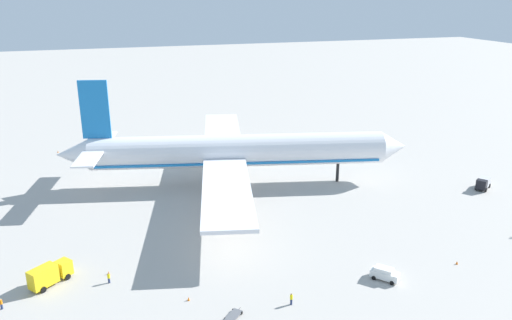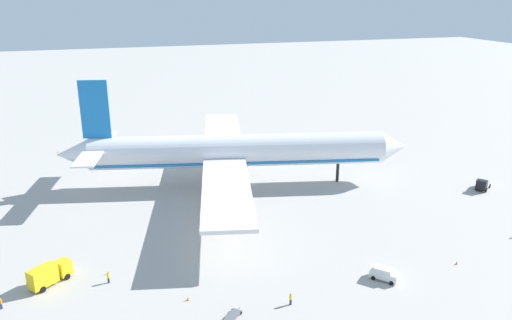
{
  "view_description": "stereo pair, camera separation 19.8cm",
  "coord_description": "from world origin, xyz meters",
  "px_view_note": "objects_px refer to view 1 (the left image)",
  "views": [
    {
      "loc": [
        -28.84,
        -102.96,
        41.82
      ],
      "look_at": [
        4.7,
        2.05,
        4.64
      ],
      "focal_mm": 35.52,
      "sensor_mm": 36.0,
      "label": 1
    },
    {
      "loc": [
        -28.65,
        -103.02,
        41.82
      ],
      "look_at": [
        4.7,
        2.05,
        4.64
      ],
      "focal_mm": 35.52,
      "sensor_mm": 36.0,
      "label": 2
    }
  ],
  "objects_px": {
    "ground_worker_0": "(109,278)",
    "traffic_cone_2": "(109,273)",
    "baggage_cart_0": "(233,315)",
    "traffic_cone_3": "(189,299)",
    "airliner": "(233,151)",
    "traffic_cone_4": "(58,152)",
    "service_van": "(385,273)",
    "ground_worker_1": "(291,299)",
    "service_truck_0": "(483,183)",
    "service_truck_1": "(49,274)",
    "ground_worker_2": "(1,304)",
    "traffic_cone_1": "(457,263)"
  },
  "relations": [
    {
      "from": "baggage_cart_0",
      "to": "traffic_cone_3",
      "type": "bearing_deg",
      "value": 131.61
    },
    {
      "from": "ground_worker_1",
      "to": "traffic_cone_4",
      "type": "bearing_deg",
      "value": 112.35
    },
    {
      "from": "service_van",
      "to": "service_truck_0",
      "type": "bearing_deg",
      "value": 32.61
    },
    {
      "from": "baggage_cart_0",
      "to": "service_van",
      "type": "bearing_deg",
      "value": 4.89
    },
    {
      "from": "traffic_cone_2",
      "to": "traffic_cone_3",
      "type": "relative_size",
      "value": 1.0
    },
    {
      "from": "traffic_cone_1",
      "to": "service_truck_0",
      "type": "bearing_deg",
      "value": 43.42
    },
    {
      "from": "service_truck_1",
      "to": "traffic_cone_3",
      "type": "distance_m",
      "value": 21.61
    },
    {
      "from": "service_van",
      "to": "baggage_cart_0",
      "type": "height_order",
      "value": "service_van"
    },
    {
      "from": "service_van",
      "to": "traffic_cone_2",
      "type": "xyz_separation_m",
      "value": [
        -39.92,
        14.21,
        -0.76
      ]
    },
    {
      "from": "ground_worker_0",
      "to": "traffic_cone_1",
      "type": "xyz_separation_m",
      "value": [
        53.45,
        -11.34,
        -0.59
      ]
    },
    {
      "from": "baggage_cart_0",
      "to": "ground_worker_1",
      "type": "relative_size",
      "value": 1.72
    },
    {
      "from": "baggage_cart_0",
      "to": "traffic_cone_2",
      "type": "distance_m",
      "value": 22.53
    },
    {
      "from": "airliner",
      "to": "service_van",
      "type": "distance_m",
      "value": 47.21
    },
    {
      "from": "traffic_cone_1",
      "to": "traffic_cone_3",
      "type": "height_order",
      "value": "same"
    },
    {
      "from": "traffic_cone_2",
      "to": "service_truck_0",
      "type": "bearing_deg",
      "value": 8.26
    },
    {
      "from": "baggage_cart_0",
      "to": "ground_worker_0",
      "type": "distance_m",
      "value": 20.82
    },
    {
      "from": "airliner",
      "to": "traffic_cone_3",
      "type": "distance_m",
      "value": 46.07
    },
    {
      "from": "baggage_cart_0",
      "to": "traffic_cone_3",
      "type": "distance_m",
      "value": 7.59
    },
    {
      "from": "ground_worker_0",
      "to": "traffic_cone_1",
      "type": "distance_m",
      "value": 54.64
    },
    {
      "from": "service_truck_1",
      "to": "ground_worker_1",
      "type": "relative_size",
      "value": 3.61
    },
    {
      "from": "traffic_cone_1",
      "to": "traffic_cone_2",
      "type": "distance_m",
      "value": 55.2
    },
    {
      "from": "airliner",
      "to": "ground_worker_0",
      "type": "relative_size",
      "value": 45.22
    },
    {
      "from": "ground_worker_0",
      "to": "ground_worker_1",
      "type": "distance_m",
      "value": 27.57
    },
    {
      "from": "traffic_cone_2",
      "to": "traffic_cone_3",
      "type": "xyz_separation_m",
      "value": [
        10.52,
        -10.62,
        0.0
      ]
    },
    {
      "from": "baggage_cart_0",
      "to": "ground_worker_1",
      "type": "height_order",
      "value": "ground_worker_1"
    },
    {
      "from": "ground_worker_2",
      "to": "service_truck_0",
      "type": "bearing_deg",
      "value": 9.85
    },
    {
      "from": "service_truck_1",
      "to": "ground_worker_0",
      "type": "bearing_deg",
      "value": -15.06
    },
    {
      "from": "baggage_cart_0",
      "to": "ground_worker_1",
      "type": "distance_m",
      "value": 8.52
    },
    {
      "from": "service_van",
      "to": "ground_worker_2",
      "type": "relative_size",
      "value": 2.68
    },
    {
      "from": "service_truck_0",
      "to": "traffic_cone_3",
      "type": "bearing_deg",
      "value": -162.3
    },
    {
      "from": "baggage_cart_0",
      "to": "traffic_cone_3",
      "type": "height_order",
      "value": "traffic_cone_3"
    },
    {
      "from": "traffic_cone_4",
      "to": "airliner",
      "type": "bearing_deg",
      "value": -43.48
    },
    {
      "from": "airliner",
      "to": "ground_worker_2",
      "type": "bearing_deg",
      "value": -140.13
    },
    {
      "from": "airliner",
      "to": "ground_worker_0",
      "type": "bearing_deg",
      "value": -130.38
    },
    {
      "from": "service_truck_1",
      "to": "service_van",
      "type": "height_order",
      "value": "service_truck_1"
    },
    {
      "from": "service_truck_1",
      "to": "traffic_cone_2",
      "type": "bearing_deg",
      "value": 1.62
    },
    {
      "from": "ground_worker_1",
      "to": "service_truck_1",
      "type": "bearing_deg",
      "value": 154.14
    },
    {
      "from": "baggage_cart_0",
      "to": "service_truck_0",
      "type": "bearing_deg",
      "value": 23.34
    },
    {
      "from": "ground_worker_0",
      "to": "traffic_cone_2",
      "type": "distance_m",
      "value": 2.56
    },
    {
      "from": "service_truck_0",
      "to": "service_truck_1",
      "type": "relative_size",
      "value": 0.82
    },
    {
      "from": "baggage_cart_0",
      "to": "traffic_cone_4",
      "type": "distance_m",
      "value": 88.4
    },
    {
      "from": "service_van",
      "to": "traffic_cone_2",
      "type": "bearing_deg",
      "value": 160.4
    },
    {
      "from": "airliner",
      "to": "service_truck_1",
      "type": "bearing_deg",
      "value": -139.68
    },
    {
      "from": "ground_worker_2",
      "to": "service_van",
      "type": "bearing_deg",
      "value": -9.85
    },
    {
      "from": "ground_worker_0",
      "to": "traffic_cone_2",
      "type": "relative_size",
      "value": 3.09
    },
    {
      "from": "service_van",
      "to": "ground_worker_1",
      "type": "height_order",
      "value": "service_van"
    },
    {
      "from": "ground_worker_0",
      "to": "ground_worker_2",
      "type": "distance_m",
      "value": 14.57
    },
    {
      "from": "airliner",
      "to": "traffic_cone_4",
      "type": "relative_size",
      "value": 139.95
    },
    {
      "from": "service_truck_0",
      "to": "traffic_cone_2",
      "type": "relative_size",
      "value": 9.51
    },
    {
      "from": "airliner",
      "to": "traffic_cone_3",
      "type": "relative_size",
      "value": 139.95
    }
  ]
}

